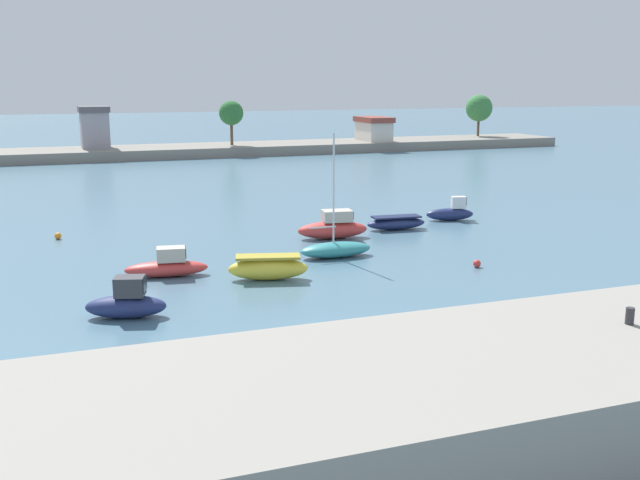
# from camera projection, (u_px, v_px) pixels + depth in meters

# --- Properties ---
(ground_plane) EXTENTS (400.00, 400.00, 0.00)m
(ground_plane) POSITION_uv_depth(u_px,v_px,m) (342.00, 349.00, 26.38)
(ground_plane) COLOR slate
(seawall_embankment) EXTENTS (95.21, 7.78, 2.21)m
(seawall_embankment) POSITION_uv_depth(u_px,v_px,m) (443.00, 398.00, 19.67)
(seawall_embankment) COLOR gray
(seawall_embankment) RESTS_ON ground
(mooring_bollard) EXTENTS (0.26, 0.26, 0.51)m
(mooring_bollard) POSITION_uv_depth(u_px,v_px,m) (630.00, 316.00, 22.11)
(mooring_bollard) COLOR #2D2D33
(mooring_bollard) RESTS_ON seawall_embankment
(moored_boat_0) EXTENTS (3.45, 2.14, 1.69)m
(moored_boat_0) POSITION_uv_depth(u_px,v_px,m) (127.00, 303.00, 29.74)
(moored_boat_0) COLOR navy
(moored_boat_0) RESTS_ON ground
(moored_boat_1) EXTENTS (4.13, 1.84, 1.43)m
(moored_boat_1) POSITION_uv_depth(u_px,v_px,m) (167.00, 266.00, 36.02)
(moored_boat_1) COLOR #C63833
(moored_boat_1) RESTS_ON ground
(moored_boat_2) EXTENTS (3.99, 2.20, 1.18)m
(moored_boat_2) POSITION_uv_depth(u_px,v_px,m) (268.00, 268.00, 35.40)
(moored_boat_2) COLOR yellow
(moored_boat_2) RESTS_ON ground
(moored_boat_3) EXTENTS (4.00, 1.63, 6.64)m
(moored_boat_3) POSITION_uv_depth(u_px,v_px,m) (336.00, 249.00, 39.95)
(moored_boat_3) COLOR teal
(moored_boat_3) RESTS_ON ground
(moored_boat_4) EXTENTS (4.43, 2.14, 1.71)m
(moored_boat_4) POSITION_uv_depth(u_px,v_px,m) (333.00, 227.00, 44.65)
(moored_boat_4) COLOR #C63833
(moored_boat_4) RESTS_ON ground
(moored_boat_5) EXTENTS (3.96, 1.60, 0.87)m
(moored_boat_5) POSITION_uv_depth(u_px,v_px,m) (396.00, 223.00, 47.35)
(moored_boat_5) COLOR navy
(moored_boat_5) RESTS_ON ground
(moored_boat_6) EXTENTS (3.39, 1.75, 1.63)m
(moored_boat_6) POSITION_uv_depth(u_px,v_px,m) (451.00, 213.00, 50.40)
(moored_boat_6) COLOR navy
(moored_boat_6) RESTS_ON ground
(mooring_buoy_0) EXTENTS (0.40, 0.40, 0.40)m
(mooring_buoy_0) POSITION_uv_depth(u_px,v_px,m) (58.00, 236.00, 44.48)
(mooring_buoy_0) COLOR orange
(mooring_buoy_0) RESTS_ON ground
(mooring_buoy_1) EXTENTS (0.40, 0.40, 0.40)m
(mooring_buoy_1) POSITION_uv_depth(u_px,v_px,m) (477.00, 264.00, 37.80)
(mooring_buoy_1) COLOR red
(mooring_buoy_1) RESTS_ON ground
(distant_shoreline) EXTENTS (120.03, 9.36, 7.24)m
(distant_shoreline) POSITION_uv_depth(u_px,v_px,m) (105.00, 147.00, 90.02)
(distant_shoreline) COLOR gray
(distant_shoreline) RESTS_ON ground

